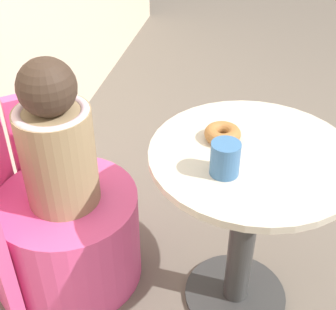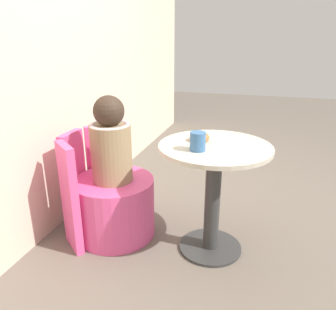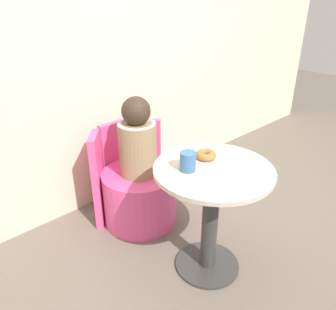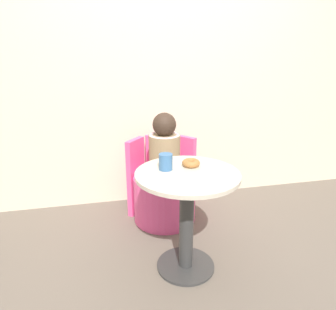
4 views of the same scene
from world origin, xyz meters
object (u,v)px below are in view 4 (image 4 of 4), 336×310
at_px(donut, 191,163).
at_px(tub_chair, 165,198).
at_px(round_table, 187,203).
at_px(cup, 166,162).
at_px(child_figure, 164,149).

bearing_deg(donut, tub_chair, 96.33).
relative_size(round_table, cup, 6.77).
bearing_deg(round_table, tub_chair, 90.72).
bearing_deg(child_figure, cup, -101.07).
bearing_deg(round_table, cup, 147.04).
xyz_separation_m(child_figure, donut, (0.06, -0.56, 0.07)).
height_order(round_table, donut, donut).
distance_m(tub_chair, child_figure, 0.46).
distance_m(round_table, child_figure, 0.68).
distance_m(child_figure, cup, 0.60).
bearing_deg(child_figure, round_table, -89.28).
bearing_deg(tub_chair, round_table, -89.28).
bearing_deg(round_table, child_figure, 90.72).
relative_size(donut, cup, 1.14).
xyz_separation_m(tub_chair, child_figure, (0.00, -0.00, 0.46)).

